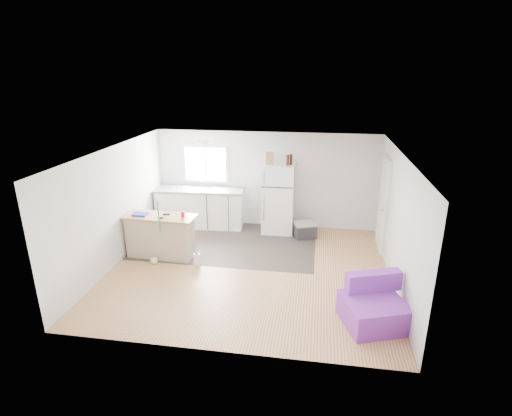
{
  "coord_description": "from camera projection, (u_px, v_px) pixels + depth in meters",
  "views": [
    {
      "loc": [
        1.26,
        -7.08,
        3.84
      ],
      "look_at": [
        0.03,
        0.7,
        1.08
      ],
      "focal_mm": 28.0,
      "sensor_mm": 36.0,
      "label": 1
    }
  ],
  "objects": [
    {
      "name": "vinyl_zone",
      "position": [
        228.0,
        242.0,
        9.33
      ],
      "size": [
        4.05,
        2.5,
        0.0
      ],
      "primitive_type": "cube",
      "color": "#2D2622",
      "rests_on": "floor"
    },
    {
      "name": "refrigerator",
      "position": [
        278.0,
        198.0,
        9.7
      ],
      "size": [
        0.76,
        0.73,
        1.71
      ],
      "rotation": [
        0.0,
        0.0,
        0.01
      ],
      "color": "white",
      "rests_on": "floor"
    },
    {
      "name": "window",
      "position": [
        206.0,
        164.0,
        10.09
      ],
      "size": [
        1.18,
        0.06,
        0.98
      ],
      "color": "white",
      "rests_on": "back_wall"
    },
    {
      "name": "interior_door",
      "position": [
        383.0,
        204.0,
        8.76
      ],
      "size": [
        0.11,
        0.92,
        2.1
      ],
      "color": "white",
      "rests_on": "right_wall"
    },
    {
      "name": "purple_seat",
      "position": [
        373.0,
        307.0,
        6.3
      ],
      "size": [
        1.14,
        1.13,
        0.75
      ],
      "rotation": [
        0.0,
        0.0,
        0.34
      ],
      "color": "purple",
      "rests_on": "floor"
    },
    {
      "name": "mop",
      "position": [
        155.0,
        253.0,
        8.25
      ],
      "size": [
        0.29,
        0.38,
        1.4
      ],
      "rotation": [
        0.0,
        0.0,
        0.37
      ],
      "color": "green",
      "rests_on": "floor"
    },
    {
      "name": "blue_tray",
      "position": [
        140.0,
        214.0,
        8.37
      ],
      "size": [
        0.31,
        0.23,
        0.04
      ],
      "primitive_type": "cube",
      "rotation": [
        0.0,
        0.0,
        0.03
      ],
      "color": "#141FBF",
      "rests_on": "peninsula"
    },
    {
      "name": "bottle_left",
      "position": [
        288.0,
        160.0,
        9.24
      ],
      "size": [
        0.08,
        0.08,
        0.25
      ],
      "primitive_type": "cylinder",
      "rotation": [
        0.0,
        0.0,
        -0.16
      ],
      "color": "#3C150B",
      "rests_on": "refrigerator"
    },
    {
      "name": "cooler",
      "position": [
        305.0,
        230.0,
        9.52
      ],
      "size": [
        0.6,
        0.51,
        0.39
      ],
      "rotation": [
        0.0,
        0.0,
        0.36
      ],
      "color": "#29292B",
      "rests_on": "floor"
    },
    {
      "name": "peninsula",
      "position": [
        161.0,
        236.0,
        8.5
      ],
      "size": [
        1.54,
        0.66,
        0.93
      ],
      "rotation": [
        0.0,
        0.0,
        -0.06
      ],
      "color": "#C2AF8C",
      "rests_on": "floor"
    },
    {
      "name": "cardboard_box",
      "position": [
        269.0,
        158.0,
        9.34
      ],
      "size": [
        0.22,
        0.16,
        0.3
      ],
      "primitive_type": "cube",
      "rotation": [
        0.0,
        0.0,
        0.35
      ],
      "color": "tan",
      "rests_on": "refrigerator"
    },
    {
      "name": "tool_b",
      "position": [
        161.0,
        218.0,
        8.18
      ],
      "size": [
        0.1,
        0.04,
        0.03
      ],
      "primitive_type": "cube",
      "rotation": [
        0.0,
        0.0,
        -0.04
      ],
      "color": "black",
      "rests_on": "peninsula"
    },
    {
      "name": "tool_a",
      "position": [
        166.0,
        214.0,
        8.39
      ],
      "size": [
        0.15,
        0.07,
        0.03
      ],
      "primitive_type": "cube",
      "rotation": [
        0.0,
        0.0,
        0.16
      ],
      "color": "black",
      "rests_on": "peninsula"
    },
    {
      "name": "bottle_right",
      "position": [
        291.0,
        159.0,
        9.31
      ],
      "size": [
        0.08,
        0.08,
        0.25
      ],
      "primitive_type": "cylinder",
      "rotation": [
        0.0,
        0.0,
        0.19
      ],
      "color": "#3C150B",
      "rests_on": "refrigerator"
    },
    {
      "name": "room",
      "position": [
        249.0,
        214.0,
        7.66
      ],
      "size": [
        5.51,
        5.01,
        2.41
      ],
      "color": "olive",
      "rests_on": "ground"
    },
    {
      "name": "red_cup",
      "position": [
        183.0,
        214.0,
        8.26
      ],
      "size": [
        0.08,
        0.08,
        0.12
      ],
      "primitive_type": "cylinder",
      "rotation": [
        0.0,
        0.0,
        -0.06
      ],
      "color": "red",
      "rests_on": "peninsula"
    },
    {
      "name": "kitchen_cabinets",
      "position": [
        200.0,
        207.0,
        10.14
      ],
      "size": [
        2.26,
        0.83,
        1.28
      ],
      "rotation": [
        0.0,
        0.0,
        0.06
      ],
      "color": "white",
      "rests_on": "floor"
    },
    {
      "name": "ceiling_fixture",
      "position": [
        203.0,
        141.0,
        8.57
      ],
      "size": [
        0.3,
        0.3,
        0.07
      ],
      "primitive_type": "cylinder",
      "color": "white",
      "rests_on": "ceiling"
    },
    {
      "name": "cleaner_jug",
      "position": [
        197.0,
        259.0,
        8.19
      ],
      "size": [
        0.16,
        0.13,
        0.31
      ],
      "rotation": [
        0.0,
        0.0,
        0.29
      ],
      "color": "silver",
      "rests_on": "floor"
    }
  ]
}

